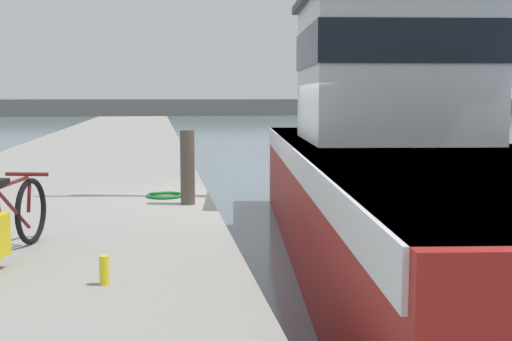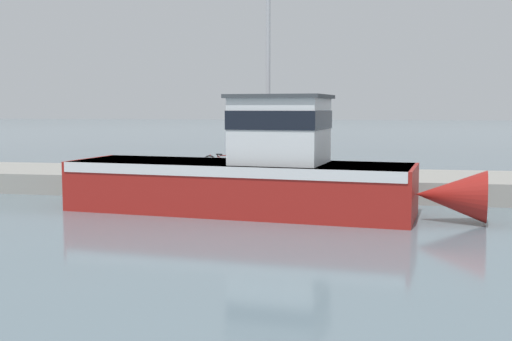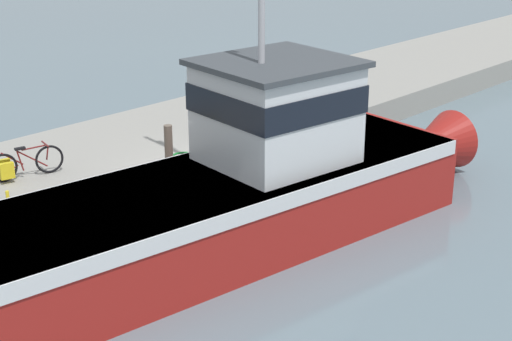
{
  "view_description": "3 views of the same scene",
  "coord_description": "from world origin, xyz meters",
  "px_view_note": "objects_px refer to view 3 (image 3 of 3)",
  "views": [
    {
      "loc": [
        -1.45,
        -9.42,
        2.33
      ],
      "look_at": [
        -0.1,
        -0.68,
        1.3
      ],
      "focal_mm": 45.0,
      "sensor_mm": 36.0,
      "label": 1
    },
    {
      "loc": [
        22.36,
        3.08,
        3.43
      ],
      "look_at": [
        0.63,
        -1.07,
        1.25
      ],
      "focal_mm": 45.0,
      "sensor_mm": 36.0,
      "label": 2
    },
    {
      "loc": [
        12.81,
        -11.78,
        7.37
      ],
      "look_at": [
        0.87,
        0.64,
        0.92
      ],
      "focal_mm": 55.0,
      "sensor_mm": 36.0,
      "label": 3
    }
  ],
  "objects_px": {
    "fishing_boat_main": "(248,182)",
    "water_bottle_by_bike": "(8,196)",
    "bicycle_touring": "(20,165)",
    "mooring_post": "(169,146)"
  },
  "relations": [
    {
      "from": "fishing_boat_main",
      "to": "water_bottle_by_bike",
      "type": "bearing_deg",
      "value": -131.5
    },
    {
      "from": "water_bottle_by_bike",
      "to": "bicycle_touring",
      "type": "bearing_deg",
      "value": 138.2
    },
    {
      "from": "fishing_boat_main",
      "to": "mooring_post",
      "type": "relative_size",
      "value": 12.87
    },
    {
      "from": "bicycle_touring",
      "to": "mooring_post",
      "type": "bearing_deg",
      "value": 70.37
    },
    {
      "from": "bicycle_touring",
      "to": "mooring_post",
      "type": "xyz_separation_m",
      "value": [
        1.88,
        2.91,
        0.18
      ]
    },
    {
      "from": "water_bottle_by_bike",
      "to": "mooring_post",
      "type": "bearing_deg",
      "value": 77.31
    },
    {
      "from": "mooring_post",
      "to": "water_bottle_by_bike",
      "type": "bearing_deg",
      "value": -102.69
    },
    {
      "from": "bicycle_touring",
      "to": "water_bottle_by_bike",
      "type": "distance_m",
      "value": 1.39
    },
    {
      "from": "mooring_post",
      "to": "fishing_boat_main",
      "type": "bearing_deg",
      "value": -6.82
    },
    {
      "from": "bicycle_touring",
      "to": "mooring_post",
      "type": "distance_m",
      "value": 3.47
    }
  ]
}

